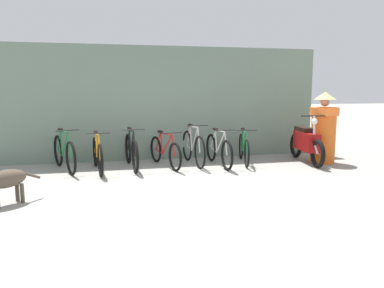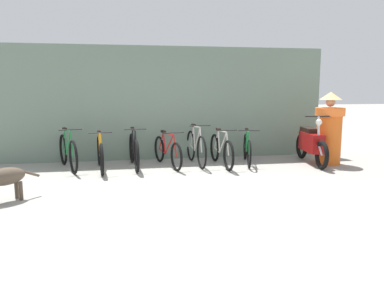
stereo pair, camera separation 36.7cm
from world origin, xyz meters
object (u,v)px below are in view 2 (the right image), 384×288
at_px(bicycle_3, 167,152).
at_px(motorcycle, 311,144).
at_px(bicycle_0, 68,152).
at_px(bicycle_5, 221,150).
at_px(bicycle_4, 196,148).
at_px(bicycle_6, 247,149).
at_px(bicycle_2, 134,151).
at_px(stray_dog, 0,178).
at_px(bicycle_1, 100,154).
at_px(person_in_robes, 329,129).

bearing_deg(bicycle_3, motorcycle, 71.19).
height_order(bicycle_0, bicycle_5, bicycle_0).
bearing_deg(bicycle_4, bicycle_6, 80.80).
height_order(bicycle_0, bicycle_3, bicycle_0).
distance_m(bicycle_2, bicycle_4, 1.38).
height_order(motorcycle, stray_dog, motorcycle).
height_order(bicycle_0, bicycle_1, bicycle_0).
distance_m(bicycle_6, person_in_robes, 1.89).
xyz_separation_m(bicycle_0, bicycle_2, (1.39, -0.07, -0.00)).
bearing_deg(bicycle_0, bicycle_6, 69.11).
xyz_separation_m(bicycle_0, bicycle_1, (0.68, -0.23, -0.02)).
distance_m(bicycle_3, stray_dog, 3.54).
bearing_deg(motorcycle, bicycle_2, -87.17).
bearing_deg(stray_dog, bicycle_6, 166.15).
relative_size(bicycle_0, bicycle_4, 0.98).
relative_size(motorcycle, person_in_robes, 1.15).
bearing_deg(bicycle_0, bicycle_3, 68.77).
xyz_separation_m(bicycle_4, bicycle_5, (0.52, -0.25, -0.04)).
bearing_deg(bicycle_5, bicycle_3, -100.65).
bearing_deg(bicycle_1, person_in_robes, 80.71).
bearing_deg(bicycle_1, motorcycle, 81.78).
relative_size(bicycle_5, motorcycle, 0.92).
bearing_deg(bicycle_2, bicycle_3, 85.60).
height_order(bicycle_3, bicycle_5, bicycle_5).
xyz_separation_m(bicycle_5, stray_dog, (-3.93, -2.05, 0.05)).
bearing_deg(bicycle_5, bicycle_6, 99.57).
bearing_deg(person_in_robes, bicycle_5, -38.14).
distance_m(bicycle_0, bicycle_3, 2.11).
relative_size(bicycle_1, person_in_robes, 1.05).
height_order(bicycle_0, bicycle_6, bicycle_0).
relative_size(bicycle_3, bicycle_4, 0.97).
distance_m(bicycle_3, motorcycle, 3.27).
bearing_deg(bicycle_4, person_in_robes, 77.50).
bearing_deg(bicycle_5, bicycle_0, -96.54).
relative_size(bicycle_4, person_in_robes, 1.05).
relative_size(bicycle_3, stray_dog, 1.93).
bearing_deg(bicycle_4, motorcycle, 78.54).
bearing_deg(bicycle_0, bicycle_4, 70.76).
bearing_deg(bicycle_2, stray_dog, -46.49).
height_order(bicycle_2, person_in_robes, person_in_robes).
xyz_separation_m(bicycle_2, motorcycle, (3.98, -0.29, 0.10)).
height_order(bicycle_2, bicycle_3, bicycle_2).
relative_size(bicycle_4, stray_dog, 1.98).
height_order(bicycle_2, bicycle_6, bicycle_2).
xyz_separation_m(bicycle_2, person_in_robes, (4.34, -0.39, 0.45)).
xyz_separation_m(bicycle_6, motorcycle, (1.44, -0.24, 0.12)).
bearing_deg(bicycle_1, bicycle_2, 95.62).
bearing_deg(bicycle_5, person_in_robes, 82.78).
bearing_deg(person_in_robes, bicycle_1, -35.83).
bearing_deg(stray_dog, bicycle_2, -171.65).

